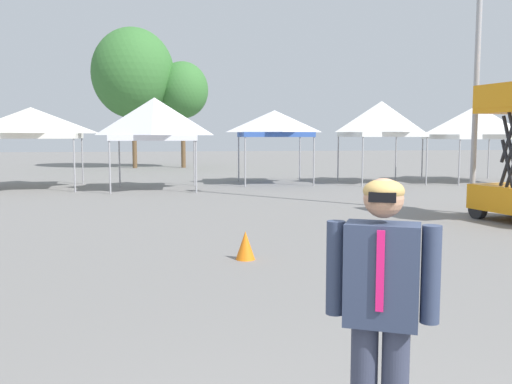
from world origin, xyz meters
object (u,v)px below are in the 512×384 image
canopy_tent_far_left (155,119)px  tree_behind_tents_right (133,73)px  canopy_tent_behind_right (381,119)px  canopy_tent_far_right (477,122)px  person_foreground (381,306)px  canopy_tent_center (274,124)px  traffic_cone_lot_center (245,245)px  canopy_tent_right_of_center (31,123)px  tree_behind_tents_center (183,90)px

canopy_tent_far_left → tree_behind_tents_right: 14.79m
canopy_tent_behind_right → canopy_tent_far_right: size_ratio=0.99×
canopy_tent_behind_right → person_foreground: size_ratio=1.95×
canopy_tent_center → traffic_cone_lot_center: 14.72m
person_foreground → canopy_tent_behind_right: bearing=68.1°
tree_behind_tents_right → canopy_tent_behind_right: bearing=-49.8°
person_foreground → canopy_tent_far_right: bearing=57.9°
canopy_tent_right_of_center → tree_behind_tents_center: (6.16, 13.21, 2.35)m
canopy_tent_center → canopy_tent_behind_right: bearing=-5.8°
canopy_tent_behind_right → tree_behind_tents_right: 17.27m
canopy_tent_far_left → canopy_tent_right_of_center: bearing=166.6°
person_foreground → tree_behind_tents_center: (-0.06, 32.51, 3.81)m
canopy_tent_far_left → canopy_tent_center: (4.92, 1.84, -0.12)m
canopy_tent_behind_right → tree_behind_tents_right: tree_behind_tents_right is taller
canopy_tent_right_of_center → person_foreground: 20.32m
canopy_tent_behind_right → tree_behind_tents_center: size_ratio=0.52×
canopy_tent_far_left → canopy_tent_far_right: bearing=5.0°
canopy_tent_right_of_center → tree_behind_tents_right: size_ratio=0.43×
canopy_tent_far_right → canopy_tent_behind_right: bearing=177.6°
tree_behind_tents_center → person_foreground: bearing=-89.9°
canopy_tent_far_left → person_foreground: size_ratio=1.93×
canopy_tent_far_left → tree_behind_tents_right: tree_behind_tents_right is taller
canopy_tent_far_right → traffic_cone_lot_center: bearing=-131.8°
canopy_tent_right_of_center → canopy_tent_behind_right: size_ratio=1.07×
canopy_tent_far_left → canopy_tent_center: size_ratio=1.11×
canopy_tent_right_of_center → canopy_tent_far_right: canopy_tent_far_right is taller
canopy_tent_behind_right → tree_behind_tents_right: bearing=130.2°
traffic_cone_lot_center → canopy_tent_right_of_center: bearing=115.0°
person_foreground → canopy_tent_right_of_center: bearing=107.9°
canopy_tent_far_right → person_foreground: (-12.16, -19.38, -1.57)m
canopy_tent_behind_right → canopy_tent_far_right: 4.29m
canopy_tent_right_of_center → tree_behind_tents_right: (3.13, 13.25, 3.35)m
person_foreground → tree_behind_tents_right: 33.04m
canopy_tent_right_of_center → canopy_tent_center: canopy_tent_right_of_center is taller
tree_behind_tents_center → traffic_cone_lot_center: (0.11, -26.65, -4.61)m
tree_behind_tents_center → tree_behind_tents_right: size_ratio=0.77×
tree_behind_tents_center → traffic_cone_lot_center: size_ratio=14.17×
canopy_tent_far_left → traffic_cone_lot_center: canopy_tent_far_left is taller
person_foreground → traffic_cone_lot_center: 5.91m
person_foreground → tree_behind_tents_right: bearing=95.4°
canopy_tent_far_left → person_foreground: canopy_tent_far_left is taller
canopy_tent_behind_right → canopy_tent_right_of_center: bearing=-178.9°
canopy_tent_right_of_center → canopy_tent_behind_right: 14.09m
person_foreground → traffic_cone_lot_center: bearing=89.5°
traffic_cone_lot_center → canopy_tent_far_left: bearing=97.5°
canopy_tent_behind_right → tree_behind_tents_right: (-10.95, 12.98, 3.13)m
canopy_tent_behind_right → canopy_tent_far_right: bearing=-2.4°
canopy_tent_far_left → canopy_tent_behind_right: size_ratio=0.99×
canopy_tent_far_right → traffic_cone_lot_center: (-12.11, -13.52, -2.37)m
canopy_tent_far_right → traffic_cone_lot_center: 18.31m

